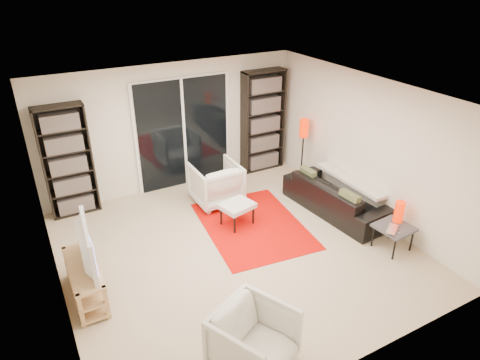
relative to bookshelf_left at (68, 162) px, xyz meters
name	(u,v)px	position (x,y,z in m)	size (l,w,h in m)	color
floor	(235,248)	(1.95, -2.33, -0.98)	(5.00, 5.00, 0.00)	#C3AC8A
wall_back	(172,127)	(1.95, 0.17, 0.22)	(5.00, 0.02, 2.40)	silver
wall_front	(356,282)	(1.95, -4.83, 0.22)	(5.00, 0.02, 2.40)	silver
wall_left	(47,226)	(-0.55, -2.33, 0.22)	(0.02, 5.00, 2.40)	silver
wall_right	(366,147)	(4.45, -2.33, 0.22)	(0.02, 5.00, 2.40)	silver
ceiling	(234,97)	(1.95, -2.33, 1.42)	(5.00, 5.00, 0.02)	white
sliding_door	(184,133)	(2.15, 0.13, 0.07)	(1.92, 0.08, 2.16)	white
bookshelf_left	(68,162)	(0.00, 0.00, 0.00)	(0.80, 0.30, 1.95)	black
bookshelf_right	(263,121)	(3.85, 0.00, 0.07)	(0.90, 0.30, 2.10)	black
tv_stand	(85,281)	(-0.27, -2.34, -0.71)	(0.36, 1.13, 0.50)	#DFB272
tv	(80,247)	(-0.25, -2.34, -0.18)	(1.03, 0.13, 0.59)	black
rug	(253,225)	(2.52, -1.90, -0.97)	(1.56, 2.11, 0.01)	red
sofa	(336,197)	(4.04, -2.19, -0.68)	(2.02, 0.79, 0.59)	black
armchair_back	(216,183)	(2.33, -0.87, -0.59)	(0.81, 0.84, 0.76)	silver
armchair_front	(254,340)	(1.12, -4.32, -0.61)	(0.77, 0.79, 0.72)	silver
ottoman	(237,207)	(2.31, -1.73, -0.63)	(0.61, 0.54, 0.40)	silver
side_table	(394,229)	(4.08, -3.48, -0.62)	(0.54, 0.54, 0.40)	#3F4044
laptop	(395,230)	(3.99, -3.58, -0.56)	(0.32, 0.21, 0.03)	silver
table_lamp	(399,212)	(4.23, -3.39, -0.41)	(0.15, 0.15, 0.34)	#F12100
floor_lamp	(304,135)	(4.22, -0.90, 0.01)	(0.20, 0.20, 1.30)	black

